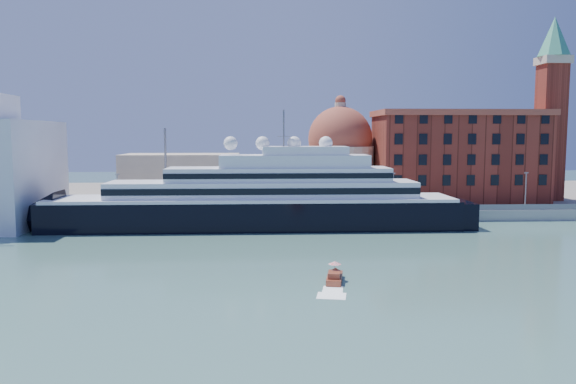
{
  "coord_description": "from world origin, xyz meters",
  "views": [
    {
      "loc": [
        0.52,
        -90.86,
        19.17
      ],
      "look_at": [
        6.08,
        18.0,
        7.92
      ],
      "focal_mm": 35.0,
      "sensor_mm": 36.0,
      "label": 1
    }
  ],
  "objects": [
    {
      "name": "lamp_posts",
      "position": [
        -12.67,
        32.27,
        9.84
      ],
      "size": [
        120.8,
        2.4,
        18.0
      ],
      "color": "slate",
      "rests_on": "quay"
    },
    {
      "name": "quay_fence",
      "position": [
        0.0,
        29.5,
        3.1
      ],
      "size": [
        180.0,
        0.1,
        1.2
      ],
      "primitive_type": "cube",
      "color": "slate",
      "rests_on": "quay"
    },
    {
      "name": "quay",
      "position": [
        0.0,
        34.0,
        1.25
      ],
      "size": [
        180.0,
        10.0,
        2.5
      ],
      "primitive_type": "cube",
      "color": "gray",
      "rests_on": "ground"
    },
    {
      "name": "church",
      "position": [
        6.39,
        57.72,
        10.91
      ],
      "size": [
        66.0,
        18.0,
        25.5
      ],
      "color": "beige",
      "rests_on": "land"
    },
    {
      "name": "warehouse",
      "position": [
        52.0,
        52.0,
        13.79
      ],
      "size": [
        43.0,
        19.0,
        23.25
      ],
      "color": "maroon",
      "rests_on": "land"
    },
    {
      "name": "ground",
      "position": [
        0.0,
        0.0,
        0.0
      ],
      "size": [
        400.0,
        400.0,
        0.0
      ],
      "primitive_type": "plane",
      "color": "#365D55",
      "rests_on": "ground"
    },
    {
      "name": "superyacht",
      "position": [
        -3.54,
        23.0,
        4.86
      ],
      "size": [
        94.29,
        13.07,
        28.18
      ],
      "color": "black",
      "rests_on": "ground"
    },
    {
      "name": "water_taxi",
      "position": [
        10.22,
        -19.72,
        0.65
      ],
      "size": [
        2.94,
        5.98,
        2.72
      ],
      "rotation": [
        0.0,
        0.0,
        -0.19
      ],
      "color": "maroon",
      "rests_on": "ground"
    },
    {
      "name": "campanile",
      "position": [
        76.0,
        52.0,
        28.76
      ],
      "size": [
        8.4,
        8.4,
        47.0
      ],
      "color": "maroon",
      "rests_on": "land"
    },
    {
      "name": "land",
      "position": [
        0.0,
        75.0,
        1.0
      ],
      "size": [
        260.0,
        72.0,
        2.0
      ],
      "primitive_type": "cube",
      "color": "slate",
      "rests_on": "ground"
    }
  ]
}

